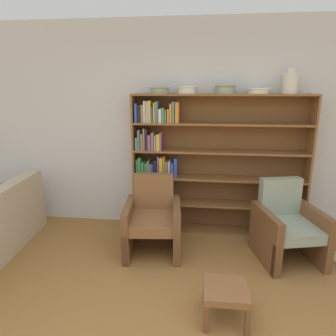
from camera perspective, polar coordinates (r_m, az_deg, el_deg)
The scene contains 10 objects.
wall_back at distance 4.05m, azimuth 6.21°, elevation 7.53°, with size 12.00×0.06×2.75m.
bookshelf at distance 3.96m, azimuth 6.39°, elevation 0.75°, with size 2.24×0.30×1.83m.
bowl_cream at distance 3.86m, azimuth -1.63°, elevation 14.70°, with size 0.25×0.25×0.08m.
bowl_sage at distance 3.83m, azimuth 3.63°, elevation 14.72°, with size 0.25×0.25×0.09m.
bowl_slate at distance 3.83m, azimuth 10.89°, elevation 14.62°, with size 0.26×0.26×0.11m.
bowl_stoneware at distance 3.88m, azimuth 16.82°, elevation 13.97°, with size 0.28×0.28×0.07m.
vase_tall at distance 3.96m, azimuth 22.26°, elevation 14.80°, with size 0.17×0.17×0.29m.
armchair_leather at distance 3.60m, azimuth -2.88°, elevation -9.73°, with size 0.70×0.74×0.88m.
armchair_cushioned at distance 3.69m, azimuth 21.73°, elevation -10.21°, with size 0.78×0.81×0.88m.
footstool at distance 2.72m, azimuth 10.94°, elevation -22.31°, with size 0.37×0.37×0.31m.
Camera 1 is at (0.03, -1.24, 1.88)m, focal length 32.00 mm.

